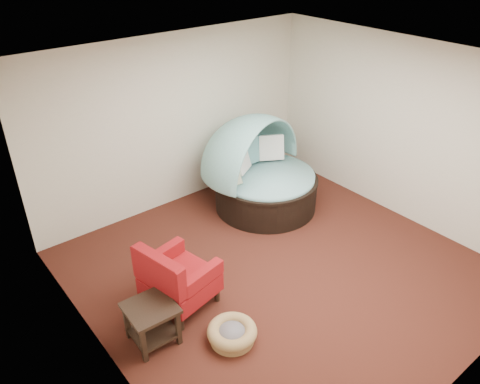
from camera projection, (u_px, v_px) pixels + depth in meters
floor at (279, 269)px, 6.50m from camera, size 5.00×5.00×0.00m
wall_back at (176, 122)px, 7.48m from camera, size 5.00×0.00×5.00m
wall_left at (93, 260)px, 4.43m from camera, size 0.00×5.00×5.00m
wall_right at (402, 131)px, 7.16m from camera, size 0.00×5.00×5.00m
ceiling at (290, 68)px, 5.09m from camera, size 5.00×5.00×0.00m
canopy_daybed at (261, 167)px, 7.62m from camera, size 2.11×2.07×1.55m
pet_basket at (232, 333)px, 5.34m from camera, size 0.67×0.67×0.20m
red_armchair at (176, 279)px, 5.67m from camera, size 0.93×0.93×0.92m
side_table at (152, 319)px, 5.23m from camera, size 0.56×0.56×0.51m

